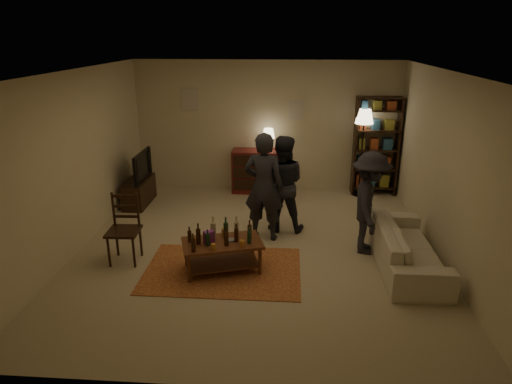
# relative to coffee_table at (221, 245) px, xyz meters

# --- Properties ---
(floor) EXTENTS (6.00, 6.00, 0.00)m
(floor) POSITION_rel_coffee_table_xyz_m (0.44, 0.75, -0.40)
(floor) COLOR #C6B793
(floor) RESTS_ON ground
(room_shell) EXTENTS (6.00, 6.00, 6.00)m
(room_shell) POSITION_rel_coffee_table_xyz_m (-0.21, 3.73, 1.41)
(room_shell) COLOR beige
(room_shell) RESTS_ON ground
(rug) EXTENTS (2.20, 1.50, 0.01)m
(rug) POSITION_rel_coffee_table_xyz_m (0.01, -0.00, -0.39)
(rug) COLOR maroon
(rug) RESTS_ON ground
(coffee_table) EXTENTS (1.23, 0.90, 0.79)m
(coffee_table) POSITION_rel_coffee_table_xyz_m (0.00, 0.00, 0.00)
(coffee_table) COLOR brown
(coffee_table) RESTS_ON ground
(dining_chair) EXTENTS (0.46, 0.46, 1.04)m
(dining_chair) POSITION_rel_coffee_table_xyz_m (-1.46, 0.24, 0.15)
(dining_chair) COLOR black
(dining_chair) RESTS_ON ground
(tv_stand) EXTENTS (0.40, 1.00, 1.06)m
(tv_stand) POSITION_rel_coffee_table_xyz_m (-2.01, 2.55, -0.02)
(tv_stand) COLOR black
(tv_stand) RESTS_ON ground
(dresser) EXTENTS (1.00, 0.50, 1.36)m
(dresser) POSITION_rel_coffee_table_xyz_m (0.25, 3.46, 0.08)
(dresser) COLOR maroon
(dresser) RESTS_ON ground
(bookshelf) EXTENTS (0.90, 0.34, 2.02)m
(bookshelf) POSITION_rel_coffee_table_xyz_m (2.68, 3.53, 0.63)
(bookshelf) COLOR black
(bookshelf) RESTS_ON ground
(floor_lamp) EXTENTS (0.36, 0.36, 1.78)m
(floor_lamp) POSITION_rel_coffee_table_xyz_m (2.39, 3.40, 1.12)
(floor_lamp) COLOR black
(floor_lamp) RESTS_ON ground
(sofa) EXTENTS (0.81, 2.08, 0.61)m
(sofa) POSITION_rel_coffee_table_xyz_m (2.64, 0.35, -0.10)
(sofa) COLOR beige
(sofa) RESTS_ON ground
(person_left) EXTENTS (0.71, 0.53, 1.77)m
(person_left) POSITION_rel_coffee_table_xyz_m (0.53, 1.15, 0.48)
(person_left) COLOR #23242A
(person_left) RESTS_ON ground
(person_right) EXTENTS (0.80, 0.63, 1.64)m
(person_right) POSITION_rel_coffee_table_xyz_m (0.80, 1.52, 0.42)
(person_right) COLOR #24252C
(person_right) RESTS_ON ground
(person_by_sofa) EXTENTS (0.70, 1.08, 1.58)m
(person_by_sofa) POSITION_rel_coffee_table_xyz_m (2.14, 0.78, 0.39)
(person_by_sofa) COLOR #24232A
(person_by_sofa) RESTS_ON ground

